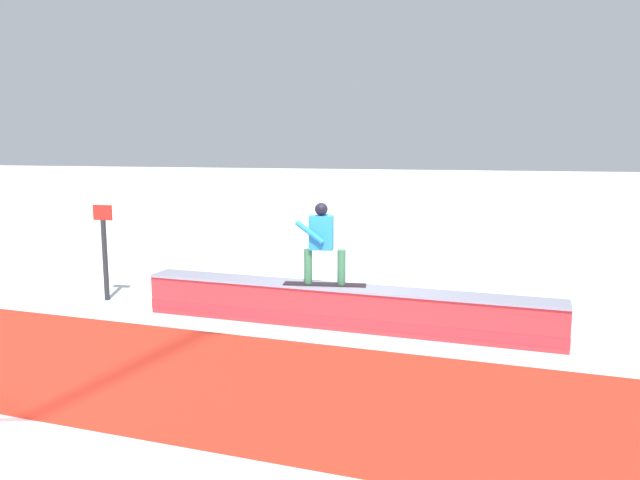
% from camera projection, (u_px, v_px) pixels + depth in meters
% --- Properties ---
extents(ground_plane, '(120.00, 120.00, 0.00)m').
position_uv_depth(ground_plane, '(342.00, 327.00, 10.59)').
color(ground_plane, white).
extents(grind_box, '(7.25, 1.26, 0.72)m').
position_uv_depth(grind_box, '(343.00, 309.00, 10.54)').
color(grind_box, red).
rests_on(grind_box, ground_plane).
extents(snowboarder, '(1.44, 0.49, 1.41)m').
position_uv_depth(snowboarder, '(322.00, 241.00, 10.46)').
color(snowboarder, black).
rests_on(snowboarder, grind_box).
extents(safety_fence, '(9.18, 0.91, 1.26)m').
position_uv_depth(safety_fence, '(251.00, 399.00, 6.11)').
color(safety_fence, red).
rests_on(safety_fence, ground_plane).
extents(trail_marker, '(0.40, 0.10, 1.92)m').
position_uv_depth(trail_marker, '(105.00, 250.00, 12.24)').
color(trail_marker, '#262628').
rests_on(trail_marker, ground_plane).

